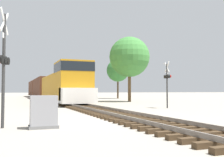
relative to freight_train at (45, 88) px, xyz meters
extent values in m
plane|color=gray|center=(0.00, -35.09, -1.93)|extent=(400.00, 400.00, 0.00)
cube|color=#42301E|center=(0.00, -41.99, -1.85)|extent=(2.60, 0.22, 0.16)
cube|color=#42301E|center=(0.00, -41.39, -1.85)|extent=(2.60, 0.22, 0.16)
cube|color=#42301E|center=(0.00, -40.79, -1.85)|extent=(2.60, 0.22, 0.16)
cube|color=#42301E|center=(0.00, -40.19, -1.85)|extent=(2.60, 0.22, 0.16)
cube|color=#42301E|center=(0.00, -39.59, -1.85)|extent=(2.60, 0.22, 0.16)
cube|color=#42301E|center=(0.00, -38.99, -1.85)|extent=(2.60, 0.22, 0.16)
cube|color=#42301E|center=(0.00, -38.39, -1.85)|extent=(2.60, 0.22, 0.16)
cube|color=#42301E|center=(0.00, -37.79, -1.85)|extent=(2.60, 0.22, 0.16)
cube|color=#42301E|center=(0.00, -37.19, -1.85)|extent=(2.60, 0.22, 0.16)
cube|color=#42301E|center=(0.00, -36.59, -1.85)|extent=(2.60, 0.22, 0.16)
cube|color=#42301E|center=(0.00, -35.99, -1.85)|extent=(2.60, 0.22, 0.16)
cube|color=#42301E|center=(0.00, -35.39, -1.85)|extent=(2.60, 0.22, 0.16)
cube|color=#42301E|center=(0.00, -34.79, -1.85)|extent=(2.60, 0.22, 0.16)
cube|color=#42301E|center=(0.00, -34.19, -1.85)|extent=(2.60, 0.22, 0.16)
cube|color=#42301E|center=(0.00, -33.59, -1.85)|extent=(2.60, 0.22, 0.16)
cube|color=#42301E|center=(0.00, -32.99, -1.85)|extent=(2.60, 0.22, 0.16)
cube|color=#42301E|center=(0.00, -32.39, -1.85)|extent=(2.60, 0.22, 0.16)
cube|color=#42301E|center=(0.00, -31.79, -1.85)|extent=(2.60, 0.22, 0.16)
cube|color=#42301E|center=(0.00, -31.19, -1.85)|extent=(2.60, 0.22, 0.16)
cube|color=#42301E|center=(0.00, -30.59, -1.85)|extent=(2.60, 0.22, 0.16)
cube|color=#42301E|center=(0.00, -29.99, -1.85)|extent=(2.60, 0.22, 0.16)
cube|color=#42301E|center=(0.00, -29.39, -1.85)|extent=(2.60, 0.22, 0.16)
cube|color=#42301E|center=(0.00, -28.79, -1.85)|extent=(2.60, 0.22, 0.16)
cube|color=#42301E|center=(0.00, -28.19, -1.85)|extent=(2.60, 0.22, 0.16)
cube|color=#42301E|center=(0.00, -27.59, -1.85)|extent=(2.60, 0.22, 0.16)
cube|color=#42301E|center=(0.00, -26.99, -1.85)|extent=(2.60, 0.22, 0.16)
cube|color=#42301E|center=(0.00, -26.39, -1.85)|extent=(2.60, 0.22, 0.16)
cube|color=#42301E|center=(0.00, -25.79, -1.85)|extent=(2.60, 0.22, 0.16)
cube|color=#42301E|center=(0.00, -25.19, -1.85)|extent=(2.60, 0.22, 0.16)
cube|color=#42301E|center=(0.00, -24.59, -1.85)|extent=(2.60, 0.22, 0.16)
cube|color=#42301E|center=(0.00, -23.99, -1.85)|extent=(2.60, 0.22, 0.16)
cube|color=#42301E|center=(0.00, -23.39, -1.85)|extent=(2.60, 0.22, 0.16)
cube|color=#42301E|center=(0.00, -22.79, -1.85)|extent=(2.60, 0.22, 0.16)
cube|color=#42301E|center=(0.00, -22.19, -1.85)|extent=(2.60, 0.22, 0.16)
cube|color=#42301E|center=(0.00, -21.59, -1.85)|extent=(2.60, 0.22, 0.16)
cube|color=#42301E|center=(0.00, -20.99, -1.85)|extent=(2.60, 0.22, 0.16)
cube|color=#42301E|center=(0.00, -20.39, -1.85)|extent=(2.60, 0.22, 0.16)
cube|color=#42301E|center=(0.00, -19.79, -1.85)|extent=(2.60, 0.22, 0.16)
cube|color=#42301E|center=(0.00, -19.19, -1.85)|extent=(2.60, 0.22, 0.16)
cube|color=#42301E|center=(0.00, -18.59, -1.85)|extent=(2.60, 0.22, 0.16)
cube|color=#42301E|center=(0.00, -17.99, -1.85)|extent=(2.60, 0.22, 0.16)
cube|color=#42301E|center=(0.00, -17.39, -1.85)|extent=(2.60, 0.22, 0.16)
cube|color=#42301E|center=(0.00, -16.79, -1.85)|extent=(2.60, 0.22, 0.16)
cube|color=#42301E|center=(0.00, -16.19, -1.85)|extent=(2.60, 0.22, 0.16)
cube|color=#42301E|center=(0.00, -15.59, -1.85)|extent=(2.60, 0.22, 0.16)
cube|color=slate|center=(-0.72, -35.09, -1.70)|extent=(0.07, 160.00, 0.15)
cube|color=slate|center=(0.72, -35.09, -1.70)|extent=(0.07, 160.00, 0.15)
cube|color=#B77A14|center=(0.00, -13.57, -0.10)|extent=(2.63, 13.36, 3.05)
cube|color=#B77A14|center=(0.00, -22.93, 0.33)|extent=(3.09, 4.20, 3.91)
cube|color=black|center=(0.00, -22.93, 1.71)|extent=(3.12, 4.24, 0.86)
cube|color=white|center=(0.00, -25.03, -0.94)|extent=(3.09, 1.91, 1.37)
cube|color=white|center=(0.00, -16.43, -1.50)|extent=(3.15, 18.71, 0.24)
cube|color=black|center=(0.00, -22.64, -1.43)|extent=(1.58, 2.20, 1.00)
cube|color=black|center=(0.00, -10.23, -1.43)|extent=(1.58, 2.20, 1.00)
cube|color=#4C2819|center=(0.00, 2.26, 0.10)|extent=(2.94, 15.29, 3.44)
cube|color=black|center=(0.00, -2.71, -1.48)|extent=(1.58, 2.20, 0.90)
cube|color=black|center=(0.00, 7.22, -1.48)|extent=(1.58, 2.20, 0.90)
cube|color=#4C2819|center=(0.00, 19.04, 0.10)|extent=(2.94, 15.29, 3.44)
cube|color=black|center=(0.00, 14.08, -1.48)|extent=(1.58, 2.20, 0.90)
cube|color=black|center=(0.00, 24.01, -1.48)|extent=(1.58, 2.20, 0.90)
cylinder|color=#333333|center=(-5.78, -37.04, 0.27)|extent=(0.12, 0.12, 4.39)
cube|color=white|center=(-5.78, -37.04, 2.16)|extent=(0.28, 0.90, 0.93)
cube|color=white|center=(-5.78, -37.04, 2.16)|extent=(0.28, 0.90, 0.93)
cube|color=black|center=(-5.78, -37.04, 0.67)|extent=(0.29, 0.84, 0.06)
cylinder|color=black|center=(-5.68, -36.70, 0.67)|extent=(0.26, 0.34, 0.30)
sphere|color=red|center=(-5.78, -36.68, 0.67)|extent=(0.26, 0.26, 0.26)
cylinder|color=black|center=(-5.78, -37.04, 0.67)|extent=(0.26, 0.34, 0.30)
sphere|color=red|center=(-5.88, -37.01, 0.67)|extent=(0.26, 0.26, 0.26)
cylinder|color=black|center=(-5.88, -37.38, 0.67)|extent=(0.26, 0.34, 0.30)
cube|color=white|center=(-5.78, -37.04, 1.61)|extent=(0.12, 0.32, 0.20)
cylinder|color=#333333|center=(6.44, -29.36, -0.10)|extent=(0.12, 0.12, 3.66)
cube|color=white|center=(6.44, -29.36, 1.43)|extent=(0.19, 0.92, 0.93)
cube|color=white|center=(6.44, -29.36, 1.43)|extent=(0.19, 0.92, 0.93)
cube|color=black|center=(6.44, -29.36, 0.67)|extent=(0.21, 0.86, 0.06)
cylinder|color=black|center=(6.38, -29.70, 0.67)|extent=(0.23, 0.33, 0.30)
sphere|color=red|center=(6.47, -29.72, 0.67)|extent=(0.26, 0.26, 0.26)
cylinder|color=black|center=(6.44, -29.36, 0.67)|extent=(0.23, 0.33, 0.30)
sphere|color=red|center=(6.53, -29.37, 0.67)|extent=(0.26, 0.26, 0.26)
cylinder|color=black|center=(6.50, -29.01, 0.67)|extent=(0.23, 0.33, 0.30)
sphere|color=red|center=(6.59, -29.03, 0.67)|extent=(0.26, 0.26, 0.26)
cube|color=white|center=(6.44, -29.36, 0.88)|extent=(0.08, 0.32, 0.20)
cube|color=slate|center=(-4.32, -37.62, -1.87)|extent=(1.09, 0.68, 0.12)
cube|color=#939399|center=(-4.32, -37.62, -1.25)|extent=(0.99, 0.62, 1.12)
cylinder|color=brown|center=(8.87, -16.61, 0.22)|extent=(0.41, 0.41, 4.29)
sphere|color=#3D7F38|center=(8.87, -16.61, 3.96)|extent=(5.31, 5.31, 5.31)
cylinder|color=#473521|center=(12.86, -2.69, 0.05)|extent=(0.31, 0.31, 3.97)
sphere|color=#337533|center=(12.86, -2.69, 3.30)|extent=(4.20, 4.20, 4.20)
camera|label=1|loc=(-5.43, -47.88, -0.52)|focal=42.00mm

